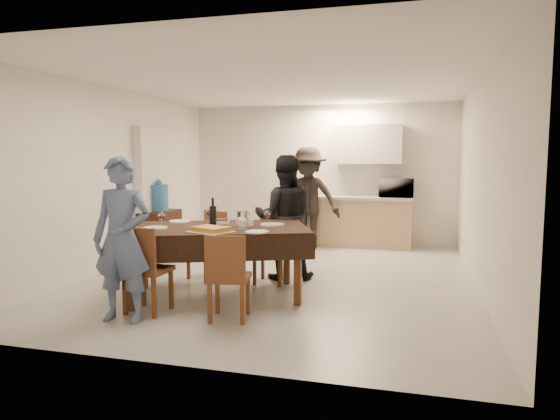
% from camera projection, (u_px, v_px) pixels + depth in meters
% --- Properties ---
extents(floor, '(5.00, 6.00, 0.02)m').
position_uv_depth(floor, '(280.00, 277.00, 6.75)').
color(floor, '#A9A8A4').
rests_on(floor, ground).
extents(ceiling, '(5.00, 6.00, 0.02)m').
position_uv_depth(ceiling, '(280.00, 81.00, 6.48)').
color(ceiling, white).
rests_on(ceiling, wall_back).
extents(wall_back, '(5.00, 0.02, 2.60)m').
position_uv_depth(wall_back, '(321.00, 174.00, 9.50)').
color(wall_back, silver).
rests_on(wall_back, floor).
extents(wall_front, '(5.00, 0.02, 2.60)m').
position_uv_depth(wall_front, '(177.00, 199.00, 3.73)').
color(wall_front, silver).
rests_on(wall_front, floor).
extents(wall_left, '(0.02, 6.00, 2.60)m').
position_uv_depth(wall_left, '(115.00, 179.00, 7.26)').
color(wall_left, silver).
rests_on(wall_left, floor).
extents(wall_right, '(0.02, 6.00, 2.60)m').
position_uv_depth(wall_right, '(482.00, 184.00, 5.97)').
color(wall_right, silver).
rests_on(wall_right, floor).
extents(stub_partition, '(0.15, 1.40, 2.10)m').
position_uv_depth(stub_partition, '(160.00, 191.00, 8.42)').
color(stub_partition, silver).
rests_on(stub_partition, floor).
extents(kitchen_base_cabinet, '(2.20, 0.60, 0.86)m').
position_uv_depth(kitchen_base_cabinet, '(350.00, 222.00, 9.13)').
color(kitchen_base_cabinet, tan).
rests_on(kitchen_base_cabinet, floor).
extents(kitchen_worktop, '(2.24, 0.64, 0.05)m').
position_uv_depth(kitchen_worktop, '(350.00, 198.00, 9.08)').
color(kitchen_worktop, '#ABAAA5').
rests_on(kitchen_worktop, kitchen_base_cabinet).
extents(upper_cabinet, '(1.20, 0.34, 0.70)m').
position_uv_depth(upper_cabinet, '(368.00, 144.00, 9.03)').
color(upper_cabinet, silver).
rests_on(upper_cabinet, wall_back).
extents(dining_table, '(2.39, 1.91, 0.82)m').
position_uv_depth(dining_table, '(215.00, 230.00, 5.75)').
color(dining_table, black).
rests_on(dining_table, floor).
extents(chair_near_left, '(0.43, 0.43, 0.50)m').
position_uv_depth(chair_near_left, '(143.00, 261.00, 5.09)').
color(chair_near_left, brown).
rests_on(chair_near_left, floor).
extents(chair_near_right, '(0.45, 0.45, 0.47)m').
position_uv_depth(chair_near_right, '(226.00, 269.00, 4.86)').
color(chair_near_right, brown).
rests_on(chair_near_right, floor).
extents(chair_far_left, '(0.53, 0.55, 0.48)m').
position_uv_depth(chair_far_left, '(203.00, 239.00, 6.53)').
color(chair_far_left, brown).
rests_on(chair_far_left, floor).
extents(chair_far_right, '(0.42, 0.42, 0.49)m').
position_uv_depth(chair_far_right, '(269.00, 242.00, 6.30)').
color(chair_far_right, brown).
rests_on(chair_far_right, floor).
extents(console, '(0.40, 0.81, 0.74)m').
position_uv_depth(console, '(160.00, 234.00, 8.16)').
color(console, black).
rests_on(console, floor).
extents(water_jug, '(0.29, 0.29, 0.43)m').
position_uv_depth(water_jug, '(159.00, 198.00, 8.10)').
color(water_jug, '#3779BD').
rests_on(water_jug, console).
extents(wine_bottle, '(0.08, 0.08, 0.33)m').
position_uv_depth(wine_bottle, '(213.00, 212.00, 5.79)').
color(wine_bottle, black).
rests_on(wine_bottle, dining_table).
extents(water_pitcher, '(0.13, 0.13, 0.20)m').
position_uv_depth(water_pitcher, '(243.00, 220.00, 5.60)').
color(water_pitcher, white).
rests_on(water_pitcher, dining_table).
extents(savoury_tart, '(0.53, 0.47, 0.05)m').
position_uv_depth(savoury_tart, '(210.00, 229.00, 5.35)').
color(savoury_tart, gold).
rests_on(savoury_tart, dining_table).
extents(salad_bowl, '(0.20, 0.20, 0.08)m').
position_uv_depth(salad_bowl, '(245.00, 222.00, 5.84)').
color(salad_bowl, white).
rests_on(salad_bowl, dining_table).
extents(mushroom_dish, '(0.21, 0.21, 0.04)m').
position_uv_depth(mushroom_dish, '(220.00, 222.00, 6.03)').
color(mushroom_dish, white).
rests_on(mushroom_dish, dining_table).
extents(wine_glass_a, '(0.08, 0.08, 0.18)m').
position_uv_depth(wine_glass_a, '(162.00, 220.00, 5.64)').
color(wine_glass_a, white).
rests_on(wine_glass_a, dining_table).
extents(wine_glass_b, '(0.08, 0.08, 0.18)m').
position_uv_depth(wine_glass_b, '(267.00, 218.00, 5.84)').
color(wine_glass_b, white).
rests_on(wine_glass_b, dining_table).
extents(wine_glass_c, '(0.08, 0.08, 0.18)m').
position_uv_depth(wine_glass_c, '(209.00, 216.00, 6.08)').
color(wine_glass_c, white).
rests_on(wine_glass_c, dining_table).
extents(plate_near_left, '(0.26, 0.26, 0.02)m').
position_uv_depth(plate_near_left, '(156.00, 228.00, 5.61)').
color(plate_near_left, white).
rests_on(plate_near_left, dining_table).
extents(plate_near_right, '(0.25, 0.25, 0.01)m').
position_uv_depth(plate_near_right, '(257.00, 232.00, 5.30)').
color(plate_near_right, white).
rests_on(plate_near_right, dining_table).
extents(plate_far_left, '(0.26, 0.26, 0.01)m').
position_uv_depth(plate_far_left, '(180.00, 221.00, 6.19)').
color(plate_far_left, white).
rests_on(plate_far_left, dining_table).
extents(plate_far_right, '(0.29, 0.29, 0.02)m').
position_uv_depth(plate_far_right, '(272.00, 224.00, 5.88)').
color(plate_far_right, white).
rests_on(plate_far_right, dining_table).
extents(microwave, '(0.60, 0.40, 0.33)m').
position_uv_depth(microwave, '(396.00, 188.00, 8.85)').
color(microwave, silver).
rests_on(microwave, kitchen_worktop).
extents(person_near, '(0.62, 0.43, 1.63)m').
position_uv_depth(person_near, '(122.00, 239.00, 4.88)').
color(person_near, slate).
rests_on(person_near, floor).
extents(person_far, '(0.93, 0.80, 1.65)m').
position_uv_depth(person_far, '(284.00, 217.00, 6.61)').
color(person_far, black).
rests_on(person_far, floor).
extents(person_kitchen, '(1.16, 0.67, 1.79)m').
position_uv_depth(person_kitchen, '(308.00, 198.00, 8.82)').
color(person_kitchen, black).
rests_on(person_kitchen, floor).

